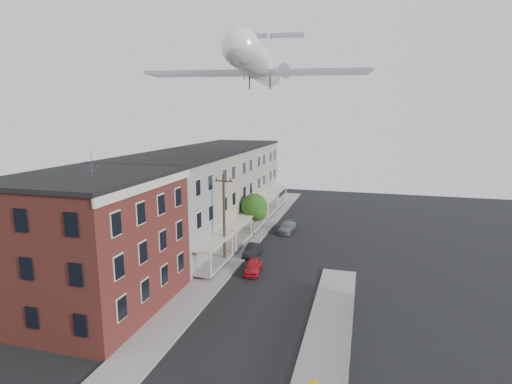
% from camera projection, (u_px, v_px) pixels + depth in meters
% --- Properties ---
extents(sidewalk_left, '(3.00, 62.00, 0.12)m').
position_uv_depth(sidewalk_left, '(244.00, 245.00, 45.06)').
color(sidewalk_left, gray).
rests_on(sidewalk_left, ground).
extents(sidewalk_right, '(3.00, 26.00, 0.12)m').
position_uv_depth(sidewalk_right, '(326.00, 347.00, 25.15)').
color(sidewalk_right, gray).
rests_on(sidewalk_right, ground).
extents(curb_left, '(0.15, 62.00, 0.14)m').
position_uv_depth(curb_left, '(256.00, 246.00, 44.68)').
color(curb_left, gray).
rests_on(curb_left, ground).
extents(curb_right, '(0.15, 26.00, 0.14)m').
position_uv_depth(curb_right, '(303.00, 344.00, 25.53)').
color(curb_right, gray).
rests_on(curb_right, ground).
extents(corner_building, '(10.31, 12.30, 12.15)m').
position_uv_depth(corner_building, '(93.00, 242.00, 29.70)').
color(corner_building, '#351810').
rests_on(corner_building, ground).
extents(row_house_a, '(11.98, 7.00, 10.30)m').
position_uv_depth(row_house_a, '(157.00, 213.00, 38.69)').
color(row_house_a, slate).
rests_on(row_house_a, ground).
extents(row_house_b, '(11.98, 7.00, 10.30)m').
position_uv_depth(row_house_b, '(188.00, 199.00, 45.32)').
color(row_house_b, '#716559').
rests_on(row_house_b, ground).
extents(row_house_c, '(11.98, 7.00, 10.30)m').
position_uv_depth(row_house_c, '(211.00, 188.00, 51.94)').
color(row_house_c, slate).
rests_on(row_house_c, ground).
extents(row_house_d, '(11.98, 7.00, 10.30)m').
position_uv_depth(row_house_d, '(229.00, 180.00, 58.57)').
color(row_house_d, '#716559').
rests_on(row_house_d, ground).
extents(row_house_e, '(11.98, 7.00, 10.30)m').
position_uv_depth(row_house_e, '(243.00, 173.00, 65.20)').
color(row_house_e, slate).
rests_on(row_house_e, ground).
extents(chainlink_fence, '(0.06, 18.06, 1.90)m').
position_uv_depth(chainlink_fence, '(350.00, 346.00, 23.64)').
color(chainlink_fence, gray).
rests_on(chainlink_fence, ground).
extents(utility_pole, '(1.80, 0.26, 9.00)m').
position_uv_depth(utility_pole, '(224.00, 218.00, 38.54)').
color(utility_pole, black).
rests_on(utility_pole, ground).
extents(street_tree, '(3.22, 3.20, 5.20)m').
position_uv_depth(street_tree, '(255.00, 208.00, 48.08)').
color(street_tree, black).
rests_on(street_tree, ground).
extents(car_near, '(1.87, 3.68, 1.20)m').
position_uv_depth(car_near, '(253.00, 267.00, 37.06)').
color(car_near, '#B4171F').
rests_on(car_near, ground).
extents(car_mid, '(1.31, 3.63, 1.19)m').
position_uv_depth(car_mid, '(253.00, 250.00, 41.67)').
color(car_mid, black).
rests_on(car_mid, ground).
extents(car_far, '(1.99, 4.32, 1.22)m').
position_uv_depth(car_far, '(287.00, 227.00, 50.17)').
color(car_far, slate).
rests_on(car_far, ground).
extents(airplane, '(21.49, 24.54, 7.06)m').
position_uv_depth(airplane, '(259.00, 65.00, 39.87)').
color(airplane, white).
rests_on(airplane, ground).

